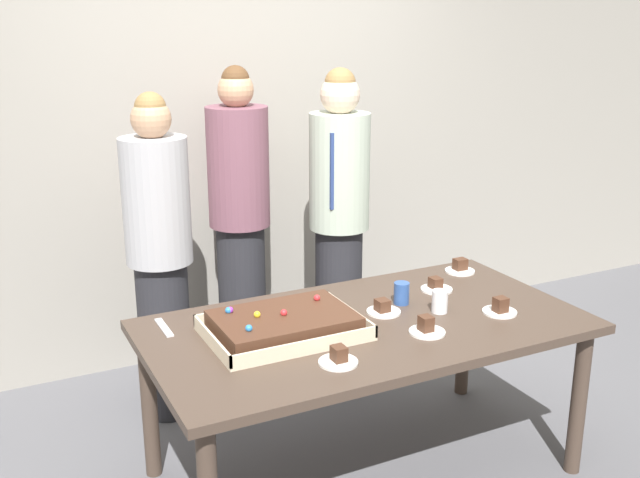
{
  "coord_description": "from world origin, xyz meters",
  "views": [
    {
      "loc": [
        -1.48,
        -2.52,
        1.98
      ],
      "look_at": [
        -0.15,
        0.15,
        1.08
      ],
      "focal_mm": 41.66,
      "sensor_mm": 36.0,
      "label": 1
    }
  ],
  "objects_px": {
    "plated_slice_near_left": "(427,328)",
    "drink_cup_nearest": "(440,301)",
    "person_serving_front": "(339,220)",
    "person_green_shirt_behind": "(240,220)",
    "person_striped_tie_right": "(160,255)",
    "plated_slice_far_left": "(500,309)",
    "plated_slice_center_back": "(383,309)",
    "cake_server_utensil": "(164,328)",
    "sheet_cake": "(284,325)",
    "drink_cup_middle": "(402,293)",
    "party_table": "(366,339)",
    "plated_slice_far_right": "(436,287)",
    "plated_slice_near_right": "(460,268)",
    "plated_slice_center_front": "(339,359)"
  },
  "relations": [
    {
      "from": "plated_slice_near_left",
      "to": "drink_cup_nearest",
      "type": "bearing_deg",
      "value": 42.26
    },
    {
      "from": "plated_slice_near_left",
      "to": "person_serving_front",
      "type": "xyz_separation_m",
      "value": [
        0.2,
        1.15,
        0.15
      ]
    },
    {
      "from": "person_green_shirt_behind",
      "to": "person_striped_tie_right",
      "type": "distance_m",
      "value": 0.6
    },
    {
      "from": "plated_slice_near_left",
      "to": "person_striped_tie_right",
      "type": "relative_size",
      "value": 0.09
    },
    {
      "from": "plated_slice_far_left",
      "to": "plated_slice_center_back",
      "type": "xyz_separation_m",
      "value": [
        -0.46,
        0.23,
        -0.0
      ]
    },
    {
      "from": "plated_slice_near_left",
      "to": "plated_slice_center_back",
      "type": "height_order",
      "value": "plated_slice_near_left"
    },
    {
      "from": "plated_slice_near_left",
      "to": "plated_slice_center_back",
      "type": "xyz_separation_m",
      "value": [
        -0.05,
        0.26,
        -0.0
      ]
    },
    {
      "from": "plated_slice_center_back",
      "to": "cake_server_utensil",
      "type": "xyz_separation_m",
      "value": [
        -0.91,
        0.26,
        -0.01
      ]
    },
    {
      "from": "sheet_cake",
      "to": "plated_slice_far_left",
      "type": "xyz_separation_m",
      "value": [
        0.94,
        -0.22,
        -0.02
      ]
    },
    {
      "from": "plated_slice_near_left",
      "to": "plated_slice_far_left",
      "type": "distance_m",
      "value": 0.41
    },
    {
      "from": "plated_slice_near_left",
      "to": "drink_cup_nearest",
      "type": "distance_m",
      "value": 0.24
    },
    {
      "from": "plated_slice_far_left",
      "to": "person_serving_front",
      "type": "xyz_separation_m",
      "value": [
        -0.21,
        1.12,
        0.15
      ]
    },
    {
      "from": "drink_cup_middle",
      "to": "sheet_cake",
      "type": "bearing_deg",
      "value": -173.1
    },
    {
      "from": "party_table",
      "to": "plated_slice_far_right",
      "type": "relative_size",
      "value": 12.42
    },
    {
      "from": "sheet_cake",
      "to": "person_striped_tie_right",
      "type": "height_order",
      "value": "person_striped_tie_right"
    },
    {
      "from": "party_table",
      "to": "plated_slice_far_left",
      "type": "distance_m",
      "value": 0.61
    },
    {
      "from": "plated_slice_far_left",
      "to": "party_table",
      "type": "bearing_deg",
      "value": 163.28
    },
    {
      "from": "sheet_cake",
      "to": "plated_slice_center_back",
      "type": "xyz_separation_m",
      "value": [
        0.48,
        0.02,
        -0.02
      ]
    },
    {
      "from": "party_table",
      "to": "plated_slice_far_left",
      "type": "height_order",
      "value": "plated_slice_far_left"
    },
    {
      "from": "plated_slice_near_left",
      "to": "plated_slice_near_right",
      "type": "bearing_deg",
      "value": 43.67
    },
    {
      "from": "person_serving_front",
      "to": "person_green_shirt_behind",
      "type": "xyz_separation_m",
      "value": [
        -0.48,
        0.27,
        -0.0
      ]
    },
    {
      "from": "party_table",
      "to": "plated_slice_near_right",
      "type": "xyz_separation_m",
      "value": [
        0.76,
        0.36,
        0.1
      ]
    },
    {
      "from": "plated_slice_near_right",
      "to": "person_green_shirt_behind",
      "type": "xyz_separation_m",
      "value": [
        -0.86,
        0.86,
        0.15
      ]
    },
    {
      "from": "plated_slice_near_right",
      "to": "drink_cup_middle",
      "type": "xyz_separation_m",
      "value": [
        -0.51,
        -0.24,
        0.03
      ]
    },
    {
      "from": "party_table",
      "to": "plated_slice_center_back",
      "type": "height_order",
      "value": "plated_slice_center_back"
    },
    {
      "from": "sheet_cake",
      "to": "plated_slice_far_left",
      "type": "bearing_deg",
      "value": -12.96
    },
    {
      "from": "plated_slice_center_front",
      "to": "cake_server_utensil",
      "type": "bearing_deg",
      "value": 129.23
    },
    {
      "from": "sheet_cake",
      "to": "plated_slice_far_left",
      "type": "distance_m",
      "value": 0.96
    },
    {
      "from": "plated_slice_center_back",
      "to": "person_green_shirt_behind",
      "type": "bearing_deg",
      "value": 101.14
    },
    {
      "from": "party_table",
      "to": "person_serving_front",
      "type": "bearing_deg",
      "value": 68.69
    },
    {
      "from": "plated_slice_near_left",
      "to": "plated_slice_center_front",
      "type": "xyz_separation_m",
      "value": [
        -0.45,
        -0.08,
        -0.0
      ]
    },
    {
      "from": "plated_slice_center_front",
      "to": "person_serving_front",
      "type": "bearing_deg",
      "value": 62.02
    },
    {
      "from": "plated_slice_near_left",
      "to": "plated_slice_near_right",
      "type": "distance_m",
      "value": 0.81
    },
    {
      "from": "drink_cup_nearest",
      "to": "drink_cup_middle",
      "type": "relative_size",
      "value": 1.0
    },
    {
      "from": "plated_slice_far_right",
      "to": "plated_slice_near_left",
      "type": "bearing_deg",
      "value": -129.43
    },
    {
      "from": "plated_slice_near_right",
      "to": "person_green_shirt_behind",
      "type": "height_order",
      "value": "person_green_shirt_behind"
    },
    {
      "from": "plated_slice_far_right",
      "to": "person_serving_front",
      "type": "xyz_separation_m",
      "value": [
        -0.12,
        0.75,
        0.16
      ]
    },
    {
      "from": "plated_slice_far_right",
      "to": "person_green_shirt_behind",
      "type": "relative_size",
      "value": 0.09
    },
    {
      "from": "party_table",
      "to": "drink_cup_middle",
      "type": "xyz_separation_m",
      "value": [
        0.25,
        0.12,
        0.13
      ]
    },
    {
      "from": "plated_slice_far_left",
      "to": "drink_cup_nearest",
      "type": "distance_m",
      "value": 0.26
    },
    {
      "from": "party_table",
      "to": "plated_slice_far_left",
      "type": "relative_size",
      "value": 12.42
    },
    {
      "from": "sheet_cake",
      "to": "drink_cup_middle",
      "type": "relative_size",
      "value": 6.25
    },
    {
      "from": "person_serving_front",
      "to": "person_striped_tie_right",
      "type": "bearing_deg",
      "value": -49.98
    },
    {
      "from": "party_table",
      "to": "drink_cup_middle",
      "type": "bearing_deg",
      "value": 25.22
    },
    {
      "from": "cake_server_utensil",
      "to": "party_table",
      "type": "bearing_deg",
      "value": -22.31
    },
    {
      "from": "plated_slice_near_left",
      "to": "plated_slice_far_left",
      "type": "bearing_deg",
      "value": 4.56
    },
    {
      "from": "party_table",
      "to": "cake_server_utensil",
      "type": "bearing_deg",
      "value": 157.69
    },
    {
      "from": "drink_cup_middle",
      "to": "plated_slice_center_front",
      "type": "bearing_deg",
      "value": -142.85
    },
    {
      "from": "drink_cup_middle",
      "to": "person_serving_front",
      "type": "bearing_deg",
      "value": 81.85
    },
    {
      "from": "plated_slice_far_left",
      "to": "drink_cup_nearest",
      "type": "height_order",
      "value": "drink_cup_nearest"
    }
  ]
}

